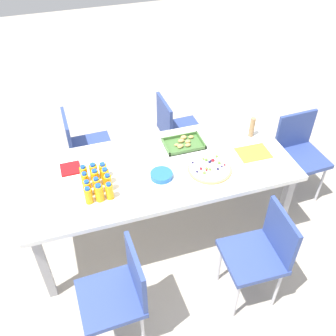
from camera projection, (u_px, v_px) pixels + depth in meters
name	position (u px, v px, depth m)	size (l,w,h in m)	color
ground_plane	(160.00, 228.00, 3.49)	(12.00, 12.00, 0.00)	#B2A899
party_table	(159.00, 173.00, 3.05)	(2.12, 0.90, 0.73)	white
chair_end	(299.00, 150.00, 3.55)	(0.42, 0.42, 0.83)	#33478C
chair_near_left	(120.00, 291.00, 2.46)	(0.41, 0.41, 0.83)	#33478C
chair_near_right	(262.00, 250.00, 2.70)	(0.41, 0.41, 0.83)	#33478C
chair_far_left	(83.00, 145.00, 3.61)	(0.41, 0.41, 0.83)	#33478C
chair_far_right	(176.00, 128.00, 3.81)	(0.42, 0.42, 0.83)	#33478C
juice_bottle_0	(88.00, 196.00, 2.68)	(0.05, 0.05, 0.14)	#FBAE14
juice_bottle_1	(99.00, 193.00, 2.70)	(0.06, 0.06, 0.15)	#FAAD14
juice_bottle_2	(109.00, 191.00, 2.72)	(0.06, 0.06, 0.14)	#F9AC14
juice_bottle_3	(88.00, 189.00, 2.74)	(0.05, 0.05, 0.14)	#F9AE14
juice_bottle_4	(97.00, 186.00, 2.75)	(0.05, 0.05, 0.15)	#F9AB14
juice_bottle_5	(108.00, 183.00, 2.77)	(0.06, 0.06, 0.15)	#FBAD14
juice_bottle_6	(85.00, 181.00, 2.79)	(0.05, 0.05, 0.15)	#FAAB14
juice_bottle_7	(96.00, 178.00, 2.81)	(0.06, 0.06, 0.15)	#F9AF14
juice_bottle_8	(106.00, 177.00, 2.82)	(0.06, 0.06, 0.15)	#F9AF14
juice_bottle_9	(84.00, 174.00, 2.85)	(0.05, 0.05, 0.15)	#FAAE14
juice_bottle_10	(94.00, 172.00, 2.86)	(0.06, 0.06, 0.15)	#FAAF14
juice_bottle_11	(103.00, 171.00, 2.89)	(0.06, 0.06, 0.13)	#F9AC14
fruit_pizza	(210.00, 168.00, 2.98)	(0.34, 0.34, 0.05)	tan
snack_tray	(184.00, 144.00, 3.21)	(0.32, 0.22, 0.04)	#477238
plate_stack	(161.00, 175.00, 2.91)	(0.17, 0.17, 0.04)	blue
napkin_stack	(70.00, 169.00, 2.99)	(0.15, 0.15, 0.01)	red
cardboard_tube	(252.00, 127.00, 3.26)	(0.04, 0.04, 0.18)	#9E7A56
paper_folder	(253.00, 153.00, 3.14)	(0.26, 0.20, 0.01)	yellow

